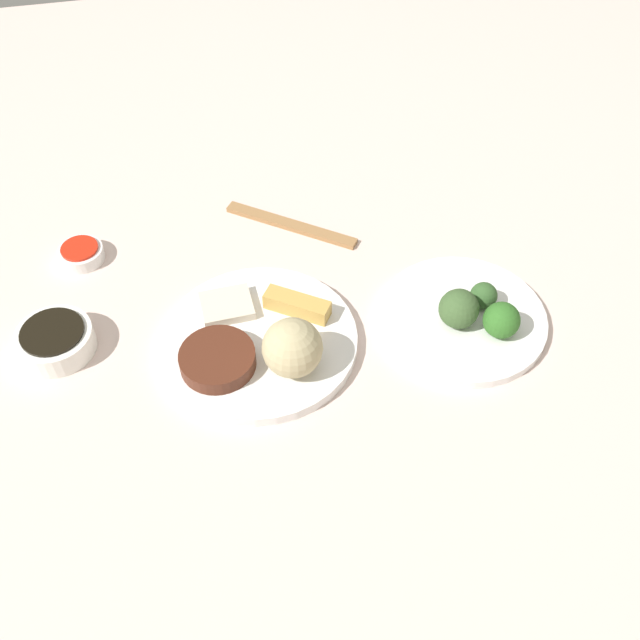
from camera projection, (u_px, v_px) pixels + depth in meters
The scene contains 15 objects.
tabletop at pixel (252, 357), 1.01m from camera, with size 2.20×2.20×0.02m, color beige.
main_plate at pixel (259, 341), 1.00m from camera, with size 0.27×0.27×0.02m, color white.
rice_scoop at pixel (292, 348), 0.93m from camera, with size 0.08×0.08×0.08m, color tan.
spring_roll at pixel (297, 305), 1.02m from camera, with size 0.09×0.03×0.02m, color gold.
crab_rangoon_wonton at pixel (227, 306), 1.03m from camera, with size 0.07×0.06×0.01m, color beige.
stir_fry_heap at pixel (218, 359), 0.96m from camera, with size 0.10×0.10×0.02m, color #502516.
broccoli_plate at pixel (462, 318), 1.03m from camera, with size 0.23×0.23×0.01m, color white.
broccoli_floret_0 at pixel (501, 320), 0.99m from camera, with size 0.05×0.05×0.05m, color #316824.
broccoli_floret_1 at pixel (484, 296), 1.02m from camera, with size 0.04×0.04×0.04m, color #33592A.
broccoli_floret_2 at pixel (459, 309), 1.00m from camera, with size 0.06×0.06×0.06m, color #3C5A2E.
soy_sauce_bowl at pixel (56, 341), 0.99m from camera, with size 0.10×0.10×0.03m, color white.
soy_sauce_bowl_liquid at pixel (52, 332), 0.98m from camera, with size 0.08×0.08×0.00m, color black.
sauce_ramekin_sweet_and_sour at pixel (81, 254), 1.11m from camera, with size 0.07×0.07×0.02m, color white.
sauce_ramekin_sweet_and_sour_liquid at pixel (79, 248), 1.10m from camera, with size 0.06×0.06×0.00m, color red.
chopsticks_pair at pixel (291, 225), 1.16m from camera, with size 0.22×0.02×0.01m, color #9F7144.
Camera 1 is at (-0.04, -0.63, 0.80)m, focal length 41.31 mm.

